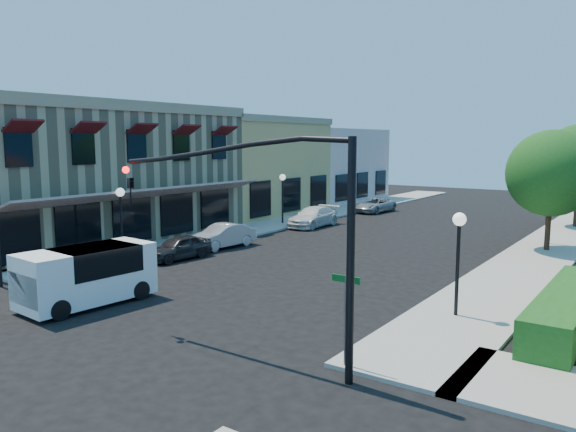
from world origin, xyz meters
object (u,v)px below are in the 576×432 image
Objects in this scene: parked_car_c at (313,217)px; lamppost_left_near at (121,204)px; parked_car_a at (179,247)px; lamppost_left_far at (283,186)px; parked_car_b at (223,236)px; parked_car_d at (375,205)px; street_tree_a at (551,173)px; signal_mast_arm at (277,212)px; lamppost_right_near at (459,238)px; street_name_sign at (346,306)px; lamppost_right_far at (550,198)px; white_van at (86,272)px.

lamppost_left_near is at bearing -99.61° from parked_car_c.
lamppost_left_near is 3.60m from parked_car_a.
lamppost_left_near is 14.00m from lamppost_left_far.
parked_car_b is at bearing 98.34° from parked_car_a.
street_tree_a is at bearing -28.06° from parked_car_d.
street_tree_a is at bearing 0.00° from lamppost_left_far.
lamppost_right_near is (2.64, 6.50, -1.35)m from signal_mast_arm.
lamppost_left_near is at bearing -89.84° from parked_car_d.
street_name_sign is 0.58× the size of parked_car_d.
lamppost_left_far is 3.11m from parked_car_c.
lamppost_right_near is (1.00, 5.80, 1.04)m from street_name_sign.
lamppost_right_near is (-0.30, -14.00, -1.46)m from street_tree_a.
parked_car_a is at bearing -83.78° from parked_car_d.
parked_car_a is at bearing 29.38° from lamppost_left_near.
parked_car_c is at bearing 135.57° from lamppost_right_near.
signal_mast_arm is 25.07m from lamppost_left_far.
parked_car_c is 9.59m from parked_car_d.
parked_car_d is at bearing 84.53° from lamppost_left_near.
lamppost_right_far is (17.00, 16.00, 0.00)m from lamppost_left_near.
lamppost_left_near is 0.89× the size of parked_car_b.
parked_car_c is at bearing -84.37° from parked_car_d.
signal_mast_arm is 22.70m from lamppost_right_far.
street_name_sign is 32.82m from parked_car_d.
signal_mast_arm is 1.72× the size of parked_car_c.
parked_car_c is (-12.06, 20.92, -3.41)m from signal_mast_arm.
lamppost_left_far is at bearing 105.37° from white_van.
parked_car_a is (-14.47, 1.43, -2.13)m from lamppost_right_near.
parked_car_b is 9.41m from parked_car_c.
street_tree_a is 23.45m from white_van.
signal_mast_arm is 32.99m from parked_car_d.
lamppost_left_near is 1.00× the size of lamppost_right_near.
lamppost_right_near is 0.74× the size of white_van.
lamppost_left_near is at bearing -90.00° from lamppost_left_far.
lamppost_right_far is at bearing 90.00° from lamppost_right_near.
street_tree_a reaches higher than parked_car_a.
lamppost_right_near is 15.66m from parked_car_b.
white_van is (5.51, -6.05, -1.53)m from lamppost_left_near.
lamppost_right_near is (17.00, -14.00, 0.00)m from lamppost_left_far.
parked_car_b is at bearing -90.54° from parked_car_c.
street_tree_a is 22.30m from lamppost_left_near.
parked_car_b is at bearing -84.37° from parked_car_d.
street_tree_a is 1.82× the size of lamppost_right_far.
parked_car_a is (-14.77, -12.57, -3.59)m from street_tree_a.
parked_car_c is (-0.23, 12.99, 0.07)m from parked_car_a.
lamppost_right_far is at bearing 6.71° from lamppost_left_far.
lamppost_right_near is at bearing 0.00° from lamppost_left_near.
lamppost_right_far is at bearing 98.53° from street_tree_a.
parked_car_c is (-13.70, 20.21, -1.02)m from street_name_sign.
signal_mast_arm is at bearing -29.23° from parked_car_a.
street_tree_a is 1.39× the size of parked_car_c.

